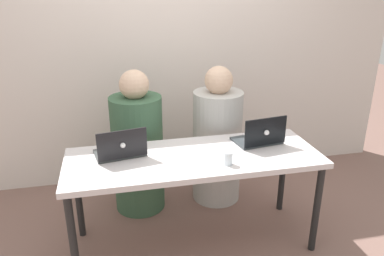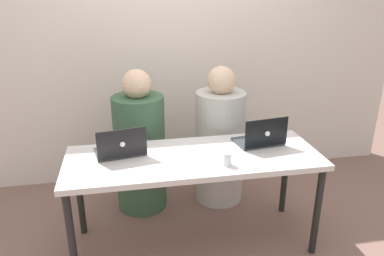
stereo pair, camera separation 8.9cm
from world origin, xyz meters
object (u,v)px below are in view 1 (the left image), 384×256
Objects in this scene: person_on_right at (217,142)px; laptop_back_left at (121,150)px; person_on_left at (138,150)px; water_glass_right at (228,159)px; laptop_back_right at (259,137)px.

person_on_right is 3.28× the size of laptop_back_left.
person_on_right is 1.00m from laptop_back_left.
person_on_left reaches higher than water_glass_right.
person_on_left is 13.84× the size of water_glass_right.
person_on_right is at bearing -79.30° from laptop_back_right.
water_glass_right is (-0.16, -0.78, 0.22)m from person_on_right.
water_glass_right is at bearing 31.41° from laptop_back_right.
laptop_back_right is 4.17× the size of water_glass_right.
person_on_right is 3.31× the size of laptop_back_right.
person_on_right reaches higher than laptop_back_left.
person_on_right is at bearing -174.13° from person_on_left.
laptop_back_right is at bearing 112.83° from person_on_right.
laptop_back_left is (-1.02, 0.00, -0.00)m from laptop_back_right.
laptop_back_left is 0.74m from water_glass_right.
laptop_back_right is (0.87, -0.50, 0.23)m from person_on_left.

